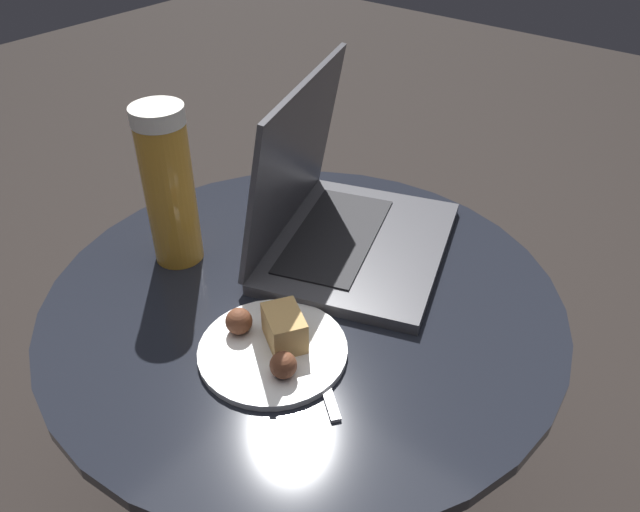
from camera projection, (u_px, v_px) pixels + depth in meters
ground_plane at (307, 496)px, 1.17m from camera, size 6.00×6.00×0.00m
table at (304, 354)px, 0.95m from camera, size 0.73×0.73×0.49m
napkin at (277, 344)px, 0.80m from camera, size 0.16×0.13×0.00m
laptop at (337, 216)px, 0.95m from camera, size 0.38×0.35×0.26m
beer_glass at (169, 187)px, 0.88m from camera, size 0.07×0.07×0.24m
snack_plate at (273, 344)px, 0.78m from camera, size 0.19×0.19×0.05m
fork at (316, 358)px, 0.78m from camera, size 0.12×0.15×0.01m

